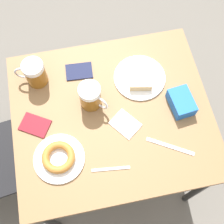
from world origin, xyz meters
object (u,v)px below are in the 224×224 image
(plate_with_donut, at_px, (59,158))
(knife, at_px, (170,146))
(plate_with_cake, at_px, (140,76))
(fork, at_px, (111,169))
(passport_near_edge, at_px, (79,71))
(blue_pouch, at_px, (181,102))
(beer_mug_left, at_px, (35,73))
(napkin_folded, at_px, (125,124))
(beer_mug_center, at_px, (91,96))
(passport_far_edge, at_px, (35,125))

(plate_with_donut, height_order, knife, plate_with_donut)
(plate_with_cake, xyz_separation_m, fork, (-0.40, 0.22, -0.01))
(passport_near_edge, bearing_deg, knife, -143.85)
(fork, height_order, blue_pouch, blue_pouch)
(plate_with_cake, bearing_deg, beer_mug_left, 79.79)
(plate_with_cake, height_order, blue_pouch, blue_pouch)
(beer_mug_left, relative_size, napkin_folded, 0.94)
(napkin_folded, bearing_deg, blue_pouch, -81.20)
(fork, bearing_deg, beer_mug_left, 27.74)
(plate_with_cake, height_order, napkin_folded, plate_with_cake)
(plate_with_cake, distance_m, knife, 0.36)
(beer_mug_center, distance_m, napkin_folded, 0.20)
(passport_far_edge, bearing_deg, knife, -110.86)
(plate_with_cake, distance_m, beer_mug_center, 0.26)
(beer_mug_center, xyz_separation_m, passport_near_edge, (0.17, 0.03, -0.06))
(napkin_folded, height_order, passport_near_edge, passport_near_edge)
(plate_with_donut, xyz_separation_m, passport_near_edge, (0.41, -0.15, -0.01))
(plate_with_cake, height_order, passport_far_edge, plate_with_cake)
(passport_far_edge, bearing_deg, napkin_folded, -100.73)
(napkin_folded, relative_size, knife, 0.79)
(napkin_folded, xyz_separation_m, passport_far_edge, (0.07, 0.39, 0.00))
(napkin_folded, xyz_separation_m, fork, (-0.18, 0.10, -0.00))
(beer_mug_left, relative_size, passport_far_edge, 0.93)
(plate_with_cake, height_order, fork, plate_with_cake)
(beer_mug_left, relative_size, fork, 0.88)
(knife, bearing_deg, passport_far_edge, 69.14)
(beer_mug_left, bearing_deg, napkin_folded, -130.02)
(napkin_folded, height_order, blue_pouch, blue_pouch)
(napkin_folded, relative_size, blue_pouch, 1.07)
(plate_with_cake, relative_size, beer_mug_center, 1.84)
(napkin_folded, bearing_deg, knife, -129.72)
(plate_with_cake, xyz_separation_m, passport_near_edge, (0.09, 0.28, -0.01))
(passport_far_edge, height_order, blue_pouch, blue_pouch)
(knife, bearing_deg, plate_with_cake, 8.18)
(passport_far_edge, bearing_deg, plate_with_cake, -74.62)
(beer_mug_center, bearing_deg, napkin_folded, -136.08)
(plate_with_donut, bearing_deg, passport_near_edge, -20.31)
(plate_with_donut, xyz_separation_m, blue_pouch, (0.14, -0.57, 0.01))
(passport_near_edge, bearing_deg, napkin_folded, -152.70)
(beer_mug_left, bearing_deg, passport_far_edge, 171.00)
(plate_with_cake, xyz_separation_m, beer_mug_left, (0.09, 0.47, 0.05))
(blue_pouch, bearing_deg, beer_mug_left, 67.38)
(beer_mug_left, height_order, blue_pouch, beer_mug_left)
(napkin_folded, distance_m, knife, 0.22)
(napkin_folded, bearing_deg, fork, 150.78)
(knife, relative_size, blue_pouch, 1.35)
(beer_mug_left, height_order, passport_near_edge, beer_mug_left)
(beer_mug_left, xyz_separation_m, napkin_folded, (-0.30, -0.36, -0.06))
(fork, bearing_deg, passport_near_edge, 6.45)
(beer_mug_left, height_order, knife, beer_mug_left)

